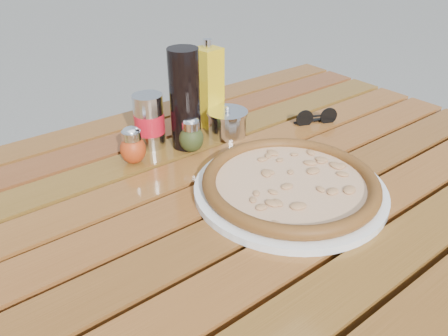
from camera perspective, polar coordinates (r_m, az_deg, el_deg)
table at (r=0.89m, az=0.80°, el=-6.41°), size 1.40×0.90×0.75m
plate at (r=0.83m, az=8.56°, el=-2.74°), size 0.47×0.47×0.01m
pizza at (r=0.82m, az=8.64°, el=-1.82°), size 0.46×0.46×0.03m
pepper_shaker at (r=0.93m, az=-11.84°, el=2.86°), size 0.07×0.07×0.08m
oregano_shaker at (r=0.95m, az=-4.32°, el=4.32°), size 0.06×0.06×0.08m
dark_bottle at (r=0.95m, az=-5.13°, el=8.91°), size 0.08×0.08×0.22m
soda_can at (r=0.98m, az=-9.71°, el=6.04°), size 0.08×0.08×0.12m
olive_oil_cruet at (r=1.06m, az=-2.07°, el=10.50°), size 0.06×0.06×0.21m
parmesan_tin at (r=1.03m, az=0.44°, el=5.96°), size 0.13×0.13×0.07m
sunglasses at (r=1.11m, az=11.94°, el=6.42°), size 0.11×0.06×0.04m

